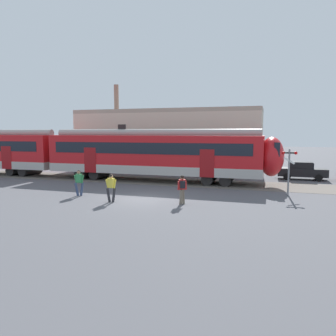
{
  "coord_description": "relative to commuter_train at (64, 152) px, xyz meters",
  "views": [
    {
      "loc": [
        7.41,
        -18.18,
        4.08
      ],
      "look_at": [
        0.66,
        3.35,
        1.6
      ],
      "focal_mm": 35.0,
      "sensor_mm": 36.0,
      "label": 1
    }
  ],
  "objects": [
    {
      "name": "ground_plane",
      "position": [
        10.56,
        -7.43,
        -2.25
      ],
      "size": [
        160.0,
        160.0,
        0.0
      ],
      "primitive_type": "plane",
      "color": "#515156"
    },
    {
      "name": "track_bed",
      "position": [
        -2.48,
        0.0,
        -2.25
      ],
      "size": [
        80.0,
        4.4,
        0.01
      ],
      "primitive_type": "cube",
      "color": "#605951",
      "rests_on": "ground"
    },
    {
      "name": "parked_car_black",
      "position": [
        20.62,
        4.6,
        -1.47
      ],
      "size": [
        4.02,
        1.8,
        1.54
      ],
      "color": "black",
      "rests_on": "ground"
    },
    {
      "name": "pedestrian_red",
      "position": [
        13.29,
        -7.99,
        -1.26
      ],
      "size": [
        0.52,
        0.71,
        1.67
      ],
      "color": "#6B6051",
      "rests_on": "ground"
    },
    {
      "name": "pedestrian_yellow",
      "position": [
        9.19,
        -8.68,
        -1.29
      ],
      "size": [
        0.58,
        0.62,
        1.67
      ],
      "color": "#28282D",
      "rests_on": "ground"
    },
    {
      "name": "background_building",
      "position": [
        7.51,
        7.32,
        0.95
      ],
      "size": [
        19.28,
        5.0,
        9.2
      ],
      "color": "beige",
      "rests_on": "ground"
    },
    {
      "name": "commuter_train",
      "position": [
        0.0,
        0.0,
        0.0
      ],
      "size": [
        38.05,
        3.07,
        4.73
      ],
      "color": "#B7B2AD",
      "rests_on": "ground"
    },
    {
      "name": "pedestrian_green",
      "position": [
        6.33,
        -7.52,
        -1.26
      ],
      "size": [
        0.57,
        0.63,
        1.67
      ],
      "color": "navy",
      "rests_on": "ground"
    },
    {
      "name": "crossing_signal",
      "position": [
        19.15,
        -3.25,
        -0.24
      ],
      "size": [
        0.96,
        0.21,
        3.0
      ],
      "color": "gray",
      "rests_on": "ground"
    }
  ]
}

